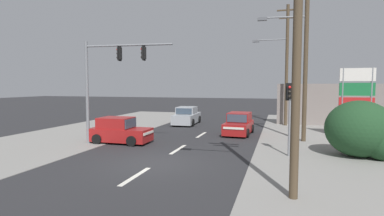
% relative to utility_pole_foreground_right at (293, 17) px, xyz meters
% --- Properties ---
extents(ground_plane, '(140.00, 140.00, 0.00)m').
position_rel_utility_pole_foreground_right_xyz_m(ground_plane, '(-5.52, 2.72, -5.43)').
color(ground_plane, '#28282B').
extents(lane_dash_near, '(0.20, 2.40, 0.01)m').
position_rel_utility_pole_foreground_right_xyz_m(lane_dash_near, '(-5.52, 0.72, -5.43)').
color(lane_dash_near, silver).
rests_on(lane_dash_near, ground).
extents(lane_dash_mid, '(0.20, 2.40, 0.01)m').
position_rel_utility_pole_foreground_right_xyz_m(lane_dash_mid, '(-5.52, 5.72, -5.43)').
color(lane_dash_mid, silver).
rests_on(lane_dash_mid, ground).
extents(lane_dash_far, '(0.20, 2.40, 0.01)m').
position_rel_utility_pole_foreground_right_xyz_m(lane_dash_far, '(-5.52, 10.72, -5.43)').
color(lane_dash_far, silver).
rests_on(lane_dash_far, ground).
extents(kerb_right_verge, '(10.00, 44.00, 0.02)m').
position_rel_utility_pole_foreground_right_xyz_m(kerb_right_verge, '(3.48, 4.72, -5.42)').
color(kerb_right_verge, gray).
rests_on(kerb_right_verge, ground).
extents(kerb_left_verge, '(8.00, 40.00, 0.02)m').
position_rel_utility_pole_foreground_right_xyz_m(kerb_left_verge, '(-14.02, 6.72, -5.42)').
color(kerb_left_verge, gray).
rests_on(kerb_left_verge, ground).
extents(utility_pole_foreground_right, '(3.78, 0.28, 10.13)m').
position_rel_utility_pole_foreground_right_xyz_m(utility_pole_foreground_right, '(0.00, 0.00, 0.00)').
color(utility_pole_foreground_right, '#4C3D2B').
rests_on(utility_pole_foreground_right, ground).
extents(utility_pole_midground_right, '(3.78, 0.62, 10.51)m').
position_rel_utility_pole_foreground_right_xyz_m(utility_pole_midground_right, '(1.02, 10.03, 0.19)').
color(utility_pole_midground_right, '#4C3D2B').
rests_on(utility_pole_midground_right, ground).
extents(utility_pole_background_right, '(3.78, 0.31, 10.21)m').
position_rel_utility_pole_foreground_right_xyz_m(utility_pole_background_right, '(0.08, 17.47, 0.04)').
color(utility_pole_background_right, '#4C3D2B').
rests_on(utility_pole_background_right, ground).
extents(traffic_signal_mast, '(5.28, 0.60, 6.00)m').
position_rel_utility_pole_foreground_right_xyz_m(traffic_signal_mast, '(-9.87, 5.86, -1.28)').
color(traffic_signal_mast, slate).
rests_on(traffic_signal_mast, ground).
extents(pedestal_signal_right_kerb, '(0.43, 0.31, 3.56)m').
position_rel_utility_pole_foreground_right_xyz_m(pedestal_signal_right_kerb, '(0.16, 5.69, -3.01)').
color(pedestal_signal_right_kerb, slate).
rests_on(pedestal_signal_right_kerb, ground).
extents(shopping_plaza_sign, '(2.10, 0.16, 4.60)m').
position_rel_utility_pole_foreground_right_xyz_m(shopping_plaza_sign, '(4.49, 12.32, -2.45)').
color(shopping_plaza_sign, slate).
rests_on(shopping_plaza_sign, ground).
extents(roadside_bush, '(3.27, 2.80, 2.73)m').
position_rel_utility_pole_foreground_right_xyz_m(roadside_bush, '(3.52, 6.47, -4.14)').
color(roadside_bush, '#1E4223').
rests_on(roadside_bush, ground).
extents(shopfront_wall_far, '(12.00, 1.00, 3.60)m').
position_rel_utility_pole_foreground_right_xyz_m(shopfront_wall_far, '(5.48, 18.72, -3.63)').
color(shopfront_wall_far, gray).
rests_on(shopfront_wall_far, ground).
extents(hatchback_crossing_left, '(1.93, 3.72, 1.53)m').
position_rel_utility_pole_foreground_right_xyz_m(hatchback_crossing_left, '(-3.04, 11.71, -4.73)').
color(hatchback_crossing_left, maroon).
rests_on(hatchback_crossing_left, ground).
extents(sedan_kerbside_parked, '(2.05, 4.31, 1.56)m').
position_rel_utility_pole_foreground_right_xyz_m(sedan_kerbside_parked, '(-8.22, 15.95, -4.73)').
color(sedan_kerbside_parked, '#A3A8AD').
rests_on(sedan_kerbside_parked, ground).
extents(hatchback_oncoming_mid, '(3.66, 1.81, 1.53)m').
position_rel_utility_pole_foreground_right_xyz_m(hatchback_oncoming_mid, '(-9.54, 6.52, -4.73)').
color(hatchback_oncoming_mid, maroon).
rests_on(hatchback_oncoming_mid, ground).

